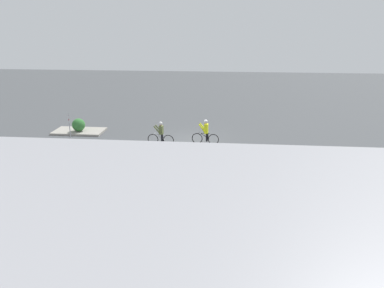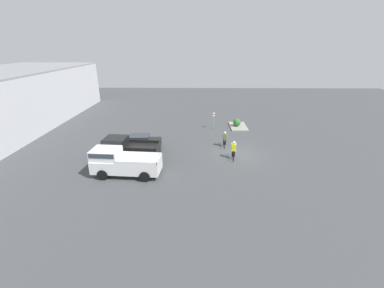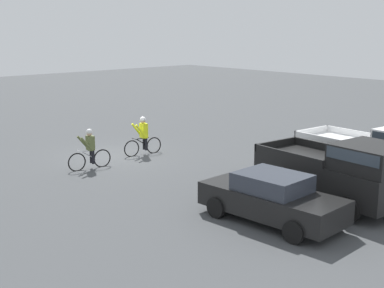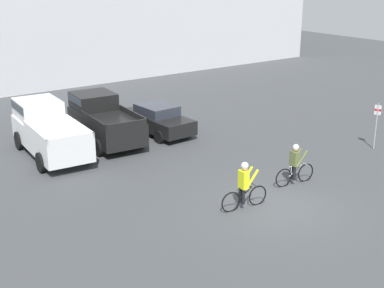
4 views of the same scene
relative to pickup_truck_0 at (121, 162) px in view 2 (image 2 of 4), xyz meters
name	(u,v)px [view 2 (image 2 of 4)]	position (x,y,z in m)	size (l,w,h in m)	color
ground_plane	(238,154)	(4.34, -10.08, -1.15)	(80.00, 80.00, 0.00)	#424447
pickup_truck_0	(121,162)	(0.00, 0.00, 0.00)	(2.49, 5.55, 2.21)	white
pickup_truck_1	(128,149)	(2.80, 0.14, -0.04)	(2.54, 5.00, 2.15)	black
sedan_0	(140,142)	(5.57, -0.30, -0.42)	(2.08, 4.38, 1.45)	black
cyclist_0	(225,139)	(6.32, -8.98, -0.34)	(1.84, 0.50, 1.65)	black
cyclist_1	(234,150)	(3.30, -9.48, -0.28)	(1.88, 0.50, 1.74)	black
fire_lane_sign	(214,118)	(12.35, -8.21, 0.17)	(0.14, 0.29, 2.17)	#9E9EA3
curb_island	(238,126)	(13.08, -11.43, -1.07)	(3.74, 2.07, 0.15)	gray
shrub	(237,122)	(12.99, -11.22, -0.51)	(0.97, 0.97, 0.97)	#337033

